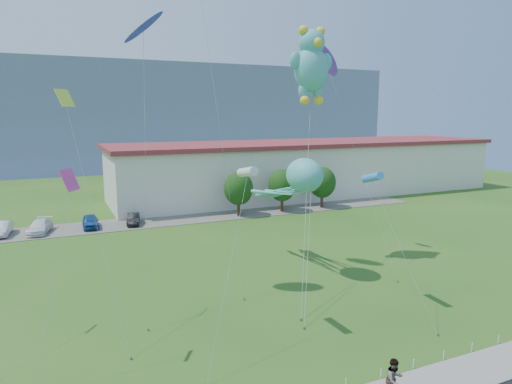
% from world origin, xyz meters
% --- Properties ---
extents(ground, '(160.00, 160.00, 0.00)m').
position_xyz_m(ground, '(0.00, 0.00, 0.00)').
color(ground, '#285618').
rests_on(ground, ground).
extents(parking_strip, '(70.00, 6.00, 0.06)m').
position_xyz_m(parking_strip, '(0.00, 35.00, 0.03)').
color(parking_strip, '#59544C').
rests_on(parking_strip, ground).
extents(hill_ridge, '(160.00, 50.00, 25.00)m').
position_xyz_m(hill_ridge, '(0.00, 120.00, 12.50)').
color(hill_ridge, slate).
rests_on(hill_ridge, ground).
extents(warehouse, '(61.00, 15.00, 8.20)m').
position_xyz_m(warehouse, '(26.00, 44.00, 4.12)').
color(warehouse, beige).
rests_on(warehouse, ground).
extents(tree_near, '(3.60, 3.60, 5.47)m').
position_xyz_m(tree_near, '(10.00, 34.00, 3.39)').
color(tree_near, '#3F2B19').
rests_on(tree_near, ground).
extents(tree_mid, '(3.60, 3.60, 5.47)m').
position_xyz_m(tree_mid, '(16.00, 34.00, 3.39)').
color(tree_mid, '#3F2B19').
rests_on(tree_mid, ground).
extents(tree_far, '(3.60, 3.60, 5.47)m').
position_xyz_m(tree_far, '(22.00, 34.00, 3.39)').
color(tree_far, '#3F2B19').
rests_on(tree_far, ground).
extents(pedestrian_right, '(0.99, 0.81, 1.90)m').
position_xyz_m(pedestrian_right, '(2.32, -2.96, 1.05)').
color(pedestrian_right, gray).
rests_on(pedestrian_right, sidewalk).
extents(parked_car_silver, '(1.99, 4.44, 1.42)m').
position_xyz_m(parked_car_silver, '(-15.74, 35.19, 0.77)').
color(parked_car_silver, '#B5B5BC').
rests_on(parked_car_silver, parking_strip).
extents(parked_car_white, '(2.90, 4.91, 1.34)m').
position_xyz_m(parked_car_white, '(-12.21, 34.67, 0.73)').
color(parked_car_white, white).
rests_on(parked_car_white, parking_strip).
extents(parked_car_blue, '(1.77, 4.16, 1.40)m').
position_xyz_m(parked_car_blue, '(-7.16, 34.85, 0.76)').
color(parked_car_blue, navy).
rests_on(parked_car_blue, parking_strip).
extents(parked_car_black, '(2.02, 3.94, 1.24)m').
position_xyz_m(parked_car_black, '(-2.63, 34.49, 0.68)').
color(parked_car_black, black).
rests_on(parked_car_black, parking_strip).
extents(octopus_kite, '(5.75, 13.97, 9.15)m').
position_xyz_m(octopus_kite, '(6.60, 13.45, 7.18)').
color(octopus_kite, teal).
rests_on(octopus_kite, ground).
extents(teddy_bear_kite, '(8.78, 11.99, 19.37)m').
position_xyz_m(teddy_bear_kite, '(9.33, 16.24, 16.41)').
color(teddy_bear_kite, teal).
rests_on(teddy_bear_kite, ground).
extents(small_kite_purple, '(1.80, 10.77, 17.74)m').
position_xyz_m(small_kite_purple, '(12.04, 17.96, 16.63)').
color(small_kite_purple, '#8838E3').
rests_on(small_kite_purple, ground).
extents(small_kite_white, '(4.31, 5.70, 9.67)m').
position_xyz_m(small_kite_white, '(-0.79, 5.93, 9.15)').
color(small_kite_white, silver).
rests_on(small_kite_white, ground).
extents(small_kite_blue, '(2.51, 6.67, 18.58)m').
position_xyz_m(small_kite_blue, '(-4.63, 13.86, 17.45)').
color(small_kite_blue, blue).
rests_on(small_kite_blue, ground).
extents(small_kite_pink, '(2.80, 3.18, 9.71)m').
position_xyz_m(small_kite_pink, '(-10.04, 6.00, 8.35)').
color(small_kite_pink, '#EF3595').
rests_on(small_kite_pink, ground).
extents(small_kite_yellow, '(2.76, 7.32, 13.72)m').
position_xyz_m(small_kite_yellow, '(-9.37, 11.04, 11.62)').
color(small_kite_yellow, '#D8ED37').
rests_on(small_kite_yellow, ground).
extents(small_kite_cyan, '(1.08, 6.57, 8.85)m').
position_xyz_m(small_kite_cyan, '(7.92, 6.07, 8.34)').
color(small_kite_cyan, '#2D80CB').
rests_on(small_kite_cyan, ground).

